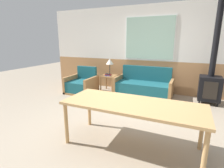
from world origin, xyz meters
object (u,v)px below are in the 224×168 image
object	(u,v)px
armchair	(82,85)
dining_table	(133,107)
couch	(143,87)
side_table	(109,78)
table_lamp	(110,62)
wood_stove	(211,79)

from	to	relation	value
armchair	dining_table	size ratio (longest dim) A/B	0.41
couch	armchair	distance (m)	1.95
dining_table	side_table	bearing A→B (deg)	121.89
couch	armchair	bearing A→B (deg)	-163.39
armchair	table_lamp	distance (m)	1.17
side_table	table_lamp	size ratio (longest dim) A/B	0.99
table_lamp	wood_stove	world-z (taller)	wood_stove
wood_stove	table_lamp	bearing A→B (deg)	179.40
side_table	table_lamp	xyz separation A→B (m)	(-0.01, 0.08, 0.53)
couch	dining_table	xyz separation A→B (m)	(0.52, -2.71, 0.41)
couch	wood_stove	xyz separation A→B (m)	(1.77, 0.01, 0.40)
armchair	wood_stove	distance (m)	3.71
couch	side_table	xyz separation A→B (m)	(-1.14, -0.04, 0.17)
couch	armchair	xyz separation A→B (m)	(-1.87, -0.56, -0.01)
armchair	side_table	bearing A→B (deg)	20.56
armchair	wood_stove	world-z (taller)	wood_stove
armchair	side_table	size ratio (longest dim) A/B	1.62
side_table	wood_stove	distance (m)	2.92
side_table	table_lamp	world-z (taller)	table_lamp
side_table	table_lamp	distance (m)	0.53
armchair	dining_table	world-z (taller)	armchair
dining_table	table_lamp	bearing A→B (deg)	121.28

